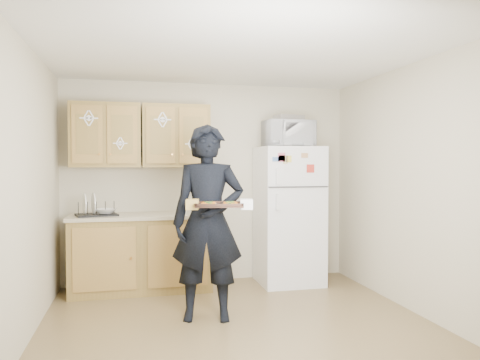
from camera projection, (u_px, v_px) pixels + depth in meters
name	position (u px, v px, depth m)	size (l,w,h in m)	color
floor	(240.00, 328.00, 4.25)	(3.60, 3.60, 0.00)	brown
ceiling	(240.00, 51.00, 4.16)	(3.60, 3.60, 0.00)	white
wall_back	(209.00, 183.00, 5.96)	(3.60, 0.04, 2.50)	beige
wall_front	(317.00, 210.00, 2.45)	(3.60, 0.04, 2.50)	beige
wall_left	(25.00, 193.00, 3.80)	(0.04, 3.60, 2.50)	beige
wall_right	(418.00, 188.00, 4.61)	(0.04, 3.60, 2.50)	beige
refrigerator	(289.00, 215.00, 5.83)	(0.75, 0.70, 1.70)	white
base_cabinet	(142.00, 254.00, 5.49)	(1.60, 0.60, 0.86)	brown
countertop	(141.00, 216.00, 5.47)	(1.64, 0.64, 0.04)	beige
upper_cab_left	(106.00, 135.00, 5.48)	(0.80, 0.33, 0.75)	brown
upper_cab_right	(176.00, 136.00, 5.66)	(0.80, 0.33, 0.75)	brown
cereal_box	(319.00, 264.00, 6.20)	(0.20, 0.07, 0.32)	#D09549
person	(208.00, 222.00, 4.46)	(0.68, 0.45, 1.87)	black
baking_tray	(219.00, 205.00, 4.18)	(0.42, 0.31, 0.04)	black
pizza_front_left	(208.00, 204.00, 4.10)	(0.14, 0.14, 0.02)	orange
pizza_front_right	(231.00, 204.00, 4.11)	(0.14, 0.14, 0.02)	orange
pizza_back_left	(209.00, 203.00, 4.24)	(0.14, 0.14, 0.02)	orange
pizza_back_right	(230.00, 203.00, 4.25)	(0.14, 0.14, 0.02)	orange
microwave	(288.00, 134.00, 5.74)	(0.58, 0.39, 0.32)	white
foil_pan	(289.00, 118.00, 5.76)	(0.33, 0.23, 0.07)	#B4B3BA
dish_rack	(97.00, 208.00, 5.32)	(0.44, 0.33, 0.18)	black
bowl	(106.00, 211.00, 5.35)	(0.23, 0.23, 0.06)	silver
soap_bottle	(182.00, 205.00, 5.46)	(0.09, 0.10, 0.21)	white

